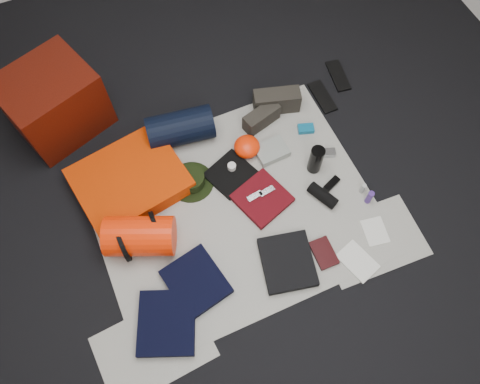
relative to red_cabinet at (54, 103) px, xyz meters
name	(u,v)px	position (x,y,z in m)	size (l,w,h in m)	color
floor	(234,210)	(0.76, -1.01, -0.23)	(4.50, 4.50, 0.02)	black
newspaper_mat	(234,209)	(0.76, -1.01, -0.22)	(1.60, 1.30, 0.01)	beige
newspaper_sheet_front_left	(154,347)	(0.06, -1.56, -0.22)	(0.58, 0.40, 0.00)	beige
newspaper_sheet_front_right	(372,240)	(1.41, -1.51, -0.22)	(0.58, 0.40, 0.00)	beige
red_cabinet	(54,103)	(0.00, 0.00, 0.00)	(0.52, 0.44, 0.44)	#4A0E05
sleeping_pad	(130,181)	(0.25, -0.61, -0.16)	(0.62, 0.51, 0.11)	red
stuff_sack	(140,236)	(0.20, -0.99, -0.10)	(0.22, 0.22, 0.38)	#F92904
sack_strap_left	(123,243)	(0.10, -0.99, -0.10)	(0.22, 0.22, 0.03)	black
sack_strap_right	(157,229)	(0.30, -0.99, -0.10)	(0.22, 0.22, 0.03)	black
navy_duffel	(180,128)	(0.65, -0.41, -0.11)	(0.21, 0.21, 0.41)	black
boonie_brim	(191,182)	(0.59, -0.74, -0.21)	(0.28, 0.28, 0.01)	black
boonie_crown	(191,179)	(0.59, -0.74, -0.17)	(0.17, 0.17, 0.07)	black
hiking_boot_left	(261,118)	(1.16, -0.52, -0.15)	(0.25, 0.09, 0.12)	#2B2821
hiking_boot_right	(277,101)	(1.30, -0.45, -0.14)	(0.30, 0.11, 0.15)	#2B2821
flip_flop_left	(322,97)	(1.63, -0.50, -0.21)	(0.10, 0.26, 0.01)	black
flip_flop_right	(338,76)	(1.81, -0.38, -0.21)	(0.10, 0.26, 0.01)	black
trousers_navy_a	(167,323)	(0.17, -1.47, -0.19)	(0.30, 0.34, 0.05)	black
trousers_navy_b	(196,282)	(0.39, -1.33, -0.19)	(0.28, 0.33, 0.05)	black
trousers_charcoal	(287,262)	(0.90, -1.43, -0.19)	(0.28, 0.32, 0.05)	black
black_tshirt	(231,174)	(0.83, -0.79, -0.20)	(0.26, 0.24, 0.03)	black
red_shirt	(262,198)	(0.93, -1.02, -0.19)	(0.28, 0.28, 0.04)	#53090F
orange_stuff_sack	(247,147)	(0.99, -0.67, -0.16)	(0.16, 0.16, 0.11)	#F92904
first_aid_pouch	(272,151)	(1.12, -0.75, -0.19)	(0.20, 0.15, 0.05)	gray
water_bottle	(316,160)	(1.32, -0.95, -0.11)	(0.08, 0.08, 0.21)	black
speaker	(323,195)	(1.27, -1.15, -0.18)	(0.07, 0.07, 0.19)	black
compact_camera	(328,153)	(1.45, -0.90, -0.19)	(0.09, 0.05, 0.04)	#AEAFB3
cyan_case	(306,129)	(1.40, -0.68, -0.20)	(0.10, 0.06, 0.03)	#0D5D83
toiletry_purple	(369,197)	(1.51, -1.28, -0.16)	(0.04, 0.04, 0.11)	#44267C
toiletry_clear	(363,188)	(1.51, -1.21, -0.17)	(0.03, 0.03, 0.08)	#9FA49F
paperback_book	(324,253)	(1.11, -1.47, -0.20)	(0.11, 0.17, 0.02)	black
map_booklet	(358,261)	(1.27, -1.59, -0.21)	(0.15, 0.22, 0.01)	silver
map_printout	(375,231)	(1.45, -1.47, -0.21)	(0.13, 0.17, 0.01)	silver
sunglasses	(332,184)	(1.36, -1.10, -0.20)	(0.11, 0.04, 0.03)	black
key_cluster	(156,341)	(0.08, -1.54, -0.21)	(0.06, 0.06, 0.01)	#AEAFB3
tape_roll	(232,167)	(0.85, -0.76, -0.17)	(0.05, 0.05, 0.04)	silver
energy_bar_a	(255,196)	(0.89, -1.00, -0.17)	(0.10, 0.04, 0.01)	#AEAFB3
energy_bar_b	(267,191)	(0.97, -1.00, -0.17)	(0.10, 0.04, 0.01)	#AEAFB3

